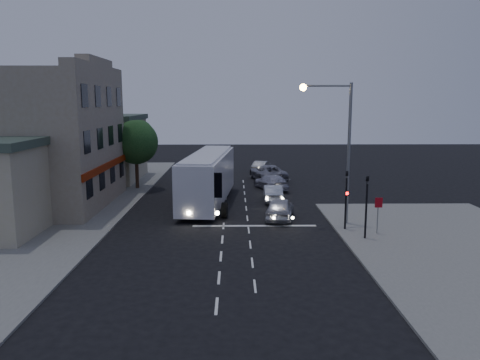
{
  "coord_description": "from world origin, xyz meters",
  "views": [
    {
      "loc": [
        0.71,
        -27.34,
        7.96
      ],
      "look_at": [
        1.13,
        6.85,
        2.2
      ],
      "focal_mm": 35.0,
      "sensor_mm": 36.0,
      "label": 1
    }
  ],
  "objects_px": {
    "tour_bus": "(208,177)",
    "street_tree": "(136,140)",
    "traffic_signal_side": "(367,199)",
    "car_suv": "(280,208)",
    "car_sedan_c": "(268,173)",
    "traffic_signal_main": "(346,193)",
    "streetlight": "(339,137)",
    "regulatory_sign": "(378,209)",
    "car_extra": "(262,167)",
    "car_sedan_b": "(271,182)",
    "car_sedan_a": "(273,193)"
  },
  "relations": [
    {
      "from": "tour_bus",
      "to": "car_suv",
      "type": "xyz_separation_m",
      "value": [
        5.14,
        -4.9,
        -1.42
      ]
    },
    {
      "from": "car_sedan_b",
      "to": "streetlight",
      "type": "bearing_deg",
      "value": 86.28
    },
    {
      "from": "streetlight",
      "to": "traffic_signal_side",
      "type": "bearing_deg",
      "value": -74.3
    },
    {
      "from": "car_sedan_b",
      "to": "regulatory_sign",
      "type": "distance_m",
      "value": 15.73
    },
    {
      "from": "car_sedan_a",
      "to": "regulatory_sign",
      "type": "relative_size",
      "value": 1.84
    },
    {
      "from": "tour_bus",
      "to": "street_tree",
      "type": "xyz_separation_m",
      "value": [
        -6.88,
        6.32,
        2.33
      ]
    },
    {
      "from": "car_sedan_b",
      "to": "car_extra",
      "type": "height_order",
      "value": "car_sedan_b"
    },
    {
      "from": "car_sedan_c",
      "to": "streetlight",
      "type": "bearing_deg",
      "value": 87.79
    },
    {
      "from": "traffic_signal_side",
      "to": "car_sedan_a",
      "type": "bearing_deg",
      "value": 112.84
    },
    {
      "from": "car_suv",
      "to": "car_extra",
      "type": "bearing_deg",
      "value": -79.85
    },
    {
      "from": "traffic_signal_side",
      "to": "street_tree",
      "type": "relative_size",
      "value": 0.66
    },
    {
      "from": "tour_bus",
      "to": "streetlight",
      "type": "distance_m",
      "value": 11.41
    },
    {
      "from": "car_suv",
      "to": "traffic_signal_main",
      "type": "height_order",
      "value": "traffic_signal_main"
    },
    {
      "from": "car_sedan_a",
      "to": "traffic_signal_side",
      "type": "bearing_deg",
      "value": 113.71
    },
    {
      "from": "car_sedan_a",
      "to": "car_sedan_c",
      "type": "relative_size",
      "value": 0.69
    },
    {
      "from": "street_tree",
      "to": "car_suv",
      "type": "bearing_deg",
      "value": -43.03
    },
    {
      "from": "car_suv",
      "to": "traffic_signal_side",
      "type": "bearing_deg",
      "value": 142.01
    },
    {
      "from": "traffic_signal_side",
      "to": "tour_bus",
      "type": "bearing_deg",
      "value": 134.2
    },
    {
      "from": "streetlight",
      "to": "regulatory_sign",
      "type": "bearing_deg",
      "value": -51.25
    },
    {
      "from": "traffic_signal_side",
      "to": "streetlight",
      "type": "bearing_deg",
      "value": 105.7
    },
    {
      "from": "car_sedan_c",
      "to": "car_sedan_a",
      "type": "bearing_deg",
      "value": 75.39
    },
    {
      "from": "car_sedan_c",
      "to": "regulatory_sign",
      "type": "distance_m",
      "value": 20.45
    },
    {
      "from": "tour_bus",
      "to": "streetlight",
      "type": "xyz_separation_m",
      "value": [
        8.67,
        -6.5,
        3.57
      ]
    },
    {
      "from": "car_extra",
      "to": "streetlight",
      "type": "xyz_separation_m",
      "value": [
        3.54,
        -22.7,
        5.06
      ]
    },
    {
      "from": "car_sedan_c",
      "to": "traffic_signal_main",
      "type": "xyz_separation_m",
      "value": [
        3.5,
        -18.75,
        1.61
      ]
    },
    {
      "from": "car_sedan_c",
      "to": "street_tree",
      "type": "xyz_separation_m",
      "value": [
        -12.31,
        -4.5,
        3.69
      ]
    },
    {
      "from": "streetlight",
      "to": "traffic_signal_main",
      "type": "bearing_deg",
      "value": -79.8
    },
    {
      "from": "car_suv",
      "to": "traffic_signal_main",
      "type": "bearing_deg",
      "value": 151.52
    },
    {
      "from": "regulatory_sign",
      "to": "streetlight",
      "type": "xyz_separation_m",
      "value": [
        -1.96,
        2.44,
        4.14
      ]
    },
    {
      "from": "traffic_signal_main",
      "to": "traffic_signal_side",
      "type": "xyz_separation_m",
      "value": [
        0.7,
        -1.98,
        0.0
      ]
    },
    {
      "from": "car_sedan_c",
      "to": "car_extra",
      "type": "xyz_separation_m",
      "value": [
        -0.29,
        5.38,
        -0.14
      ]
    },
    {
      "from": "traffic_signal_side",
      "to": "regulatory_sign",
      "type": "height_order",
      "value": "traffic_signal_side"
    },
    {
      "from": "tour_bus",
      "to": "car_extra",
      "type": "relative_size",
      "value": 3.25
    },
    {
      "from": "regulatory_sign",
      "to": "street_tree",
      "type": "distance_m",
      "value": 23.4
    },
    {
      "from": "car_sedan_b",
      "to": "traffic_signal_side",
      "type": "xyz_separation_m",
      "value": [
        4.24,
        -15.77,
        1.73
      ]
    },
    {
      "from": "car_sedan_a",
      "to": "car_extra",
      "type": "xyz_separation_m",
      "value": [
        0.02,
        15.38,
        0.01
      ]
    },
    {
      "from": "car_sedan_c",
      "to": "street_tree",
      "type": "distance_m",
      "value": 13.61
    },
    {
      "from": "traffic_signal_main",
      "to": "street_tree",
      "type": "relative_size",
      "value": 0.66
    },
    {
      "from": "tour_bus",
      "to": "car_suv",
      "type": "distance_m",
      "value": 7.24
    },
    {
      "from": "car_sedan_b",
      "to": "car_sedan_c",
      "type": "relative_size",
      "value": 0.81
    },
    {
      "from": "car_extra",
      "to": "traffic_signal_main",
      "type": "bearing_deg",
      "value": 117.16
    },
    {
      "from": "car_sedan_b",
      "to": "traffic_signal_main",
      "type": "bearing_deg",
      "value": 85.8
    },
    {
      "from": "car_sedan_b",
      "to": "traffic_signal_side",
      "type": "height_order",
      "value": "traffic_signal_side"
    },
    {
      "from": "streetlight",
      "to": "car_extra",
      "type": "bearing_deg",
      "value": 98.86
    },
    {
      "from": "tour_bus",
      "to": "street_tree",
      "type": "distance_m",
      "value": 9.63
    },
    {
      "from": "tour_bus",
      "to": "traffic_signal_main",
      "type": "relative_size",
      "value": 3.23
    },
    {
      "from": "car_extra",
      "to": "car_sedan_c",
      "type": "bearing_deg",
      "value": 111.36
    },
    {
      "from": "car_sedan_c",
      "to": "traffic_signal_side",
      "type": "distance_m",
      "value": 21.21
    },
    {
      "from": "traffic_signal_main",
      "to": "regulatory_sign",
      "type": "bearing_deg",
      "value": -30.84
    },
    {
      "from": "car_suv",
      "to": "car_sedan_a",
      "type": "xyz_separation_m",
      "value": [
        -0.03,
        5.72,
        -0.08
      ]
    }
  ]
}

